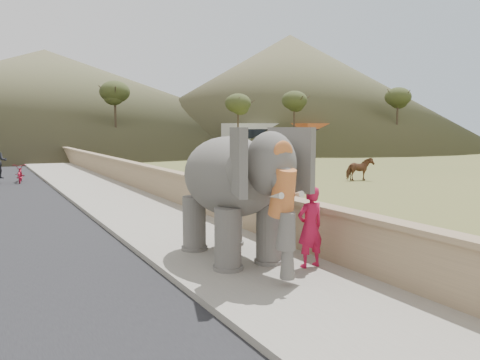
# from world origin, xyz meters

# --- Properties ---
(ground) EXTENTS (160.00, 160.00, 0.00)m
(ground) POSITION_xyz_m (0.00, 0.00, 0.00)
(ground) COLOR olive
(ground) RESTS_ON ground
(walkway) EXTENTS (3.00, 120.00, 0.15)m
(walkway) POSITION_xyz_m (0.00, 10.00, 0.07)
(walkway) COLOR #9E9687
(walkway) RESTS_ON ground
(parapet) EXTENTS (0.30, 120.00, 1.10)m
(parapet) POSITION_xyz_m (1.65, 10.00, 0.55)
(parapet) COLOR tan
(parapet) RESTS_ON ground
(cow) EXTENTS (1.49, 0.86, 1.19)m
(cow) POSITION_xyz_m (12.75, 12.90, 0.59)
(cow) COLOR brown
(cow) RESTS_ON ground
(distant_car) EXTENTS (4.39, 2.16, 1.44)m
(distant_car) POSITION_xyz_m (15.44, 36.20, 0.72)
(distant_car) COLOR #ACADB3
(distant_car) RESTS_ON ground
(bus_white) EXTENTS (11.22, 3.82, 3.10)m
(bus_white) POSITION_xyz_m (22.23, 35.51, 1.55)
(bus_white) COLOR silver
(bus_white) RESTS_ON ground
(bus_orange) EXTENTS (11.23, 3.92, 3.10)m
(bus_orange) POSITION_xyz_m (28.69, 33.12, 1.55)
(bus_orange) COLOR #C85723
(bus_orange) RESTS_ON ground
(hill_right) EXTENTS (56.00, 56.00, 16.00)m
(hill_right) POSITION_xyz_m (36.00, 52.00, 8.00)
(hill_right) COLOR brown
(hill_right) RESTS_ON ground
(hill_far) EXTENTS (80.00, 80.00, 14.00)m
(hill_far) POSITION_xyz_m (5.00, 70.00, 7.00)
(hill_far) COLOR brown
(hill_far) RESTS_ON ground
(elephant_and_man) EXTENTS (2.14, 3.56, 2.56)m
(elephant_and_man) POSITION_xyz_m (0.02, 3.21, 1.42)
(elephant_and_man) COLOR slate
(elephant_and_man) RESTS_ON ground
(motorcyclist) EXTENTS (1.84, 1.86, 1.97)m
(motorcyclist) POSITION_xyz_m (-3.02, 20.47, 0.77)
(motorcyclist) COLOR maroon
(motorcyclist) RESTS_ON ground
(trees) EXTENTS (47.54, 43.73, 9.10)m
(trees) POSITION_xyz_m (0.46, 28.91, 3.94)
(trees) COLOR #473828
(trees) RESTS_ON ground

